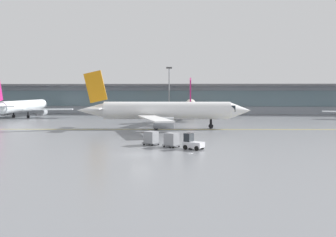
# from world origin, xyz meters

# --- Properties ---
(ground_plane) EXTENTS (400.00, 400.00, 0.00)m
(ground_plane) POSITION_xyz_m (0.00, 0.00, 0.00)
(ground_plane) COLOR slate
(taxiway_centreline_stripe) EXTENTS (109.87, 6.13, 0.01)m
(taxiway_centreline_stripe) POSITION_xyz_m (1.13, 28.71, 0.00)
(taxiway_centreline_stripe) COLOR yellow
(taxiway_centreline_stripe) RESTS_ON ground_plane
(terminal_concourse) EXTENTS (180.50, 11.00, 9.60)m
(terminal_concourse) POSITION_xyz_m (0.00, 80.51, 4.92)
(terminal_concourse) COLOR #8C939E
(terminal_concourse) RESTS_ON ground_plane
(gate_airplane_0) EXTENTS (29.26, 31.50, 10.43)m
(gate_airplane_0) POSITION_xyz_m (-40.95, 57.61, 3.13)
(gate_airplane_0) COLOR white
(gate_airplane_0) RESTS_ON ground_plane
(gate_airplane_1) EXTENTS (30.09, 32.24, 10.72)m
(gate_airplane_1) POSITION_xyz_m (5.81, 60.42, 3.21)
(gate_airplane_1) COLOR silver
(gate_airplane_1) RESTS_ON ground_plane
(taxiing_regional_jet) EXTENTS (35.24, 32.74, 11.67)m
(taxiing_regional_jet) POSITION_xyz_m (0.68, 30.69, 3.50)
(taxiing_regional_jet) COLOR white
(taxiing_regional_jet) RESTS_ON ground_plane
(baggage_tug) EXTENTS (2.95, 2.57, 2.10)m
(baggage_tug) POSITION_xyz_m (6.17, 4.53, 0.89)
(baggage_tug) COLOR silver
(baggage_tug) RESTS_ON ground_plane
(cargo_dolly_lead) EXTENTS (2.62, 2.45, 1.94)m
(cargo_dolly_lead) POSITION_xyz_m (3.37, 6.19, 1.05)
(cargo_dolly_lead) COLOR #595B60
(cargo_dolly_lead) RESTS_ON ground_plane
(cargo_dolly_trailing) EXTENTS (2.62, 2.45, 1.94)m
(cargo_dolly_trailing) POSITION_xyz_m (0.37, 7.97, 1.05)
(cargo_dolly_trailing) COLOR #595B60
(cargo_dolly_trailing) RESTS_ON ground_plane
(apron_light_mast_1) EXTENTS (1.80, 0.36, 14.76)m
(apron_light_mast_1) POSITION_xyz_m (-0.89, 72.05, 8.07)
(apron_light_mast_1) COLOR gray
(apron_light_mast_1) RESTS_ON ground_plane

